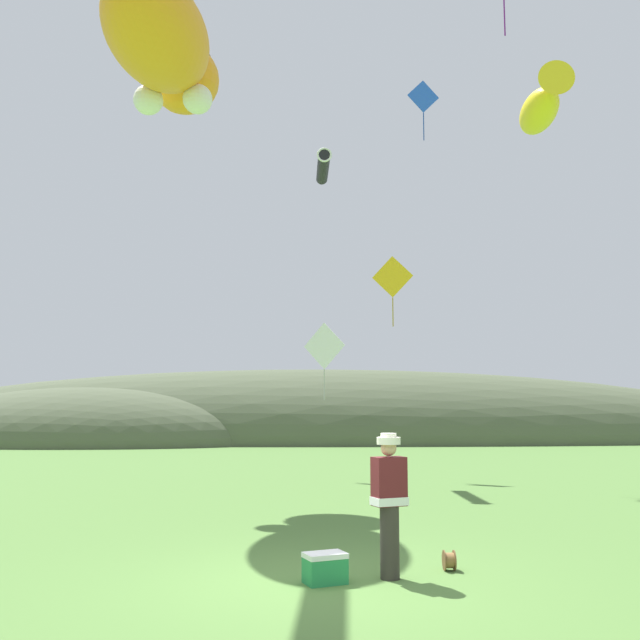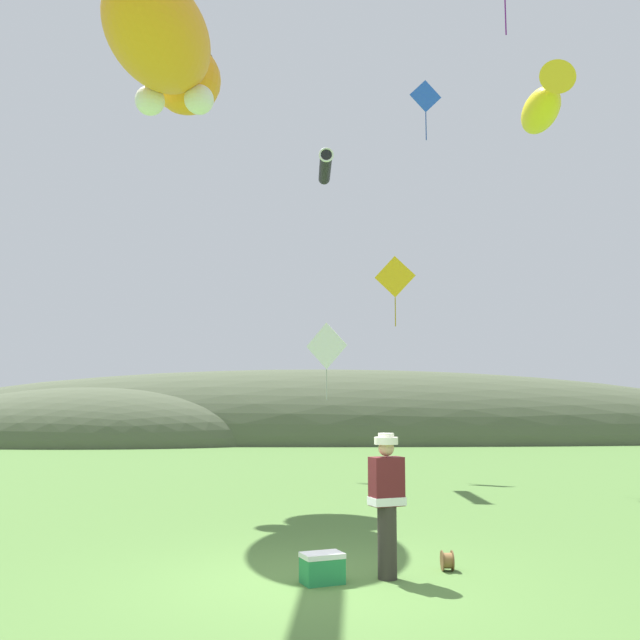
# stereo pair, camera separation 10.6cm
# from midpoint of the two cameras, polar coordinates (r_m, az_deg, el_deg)

# --- Properties ---
(ground_plane) EXTENTS (120.00, 120.00, 0.00)m
(ground_plane) POSITION_cam_midpoint_polar(r_m,az_deg,el_deg) (9.13, 0.04, -20.29)
(ground_plane) COLOR #517A38
(distant_hill_ridge) EXTENTS (55.29, 13.27, 8.19)m
(distant_hill_ridge) POSITION_cam_midpoint_polar(r_m,az_deg,el_deg) (40.92, -3.71, -9.68)
(distant_hill_ridge) COLOR #4C563D
(distant_hill_ridge) RESTS_ON ground
(festival_attendant) EXTENTS (0.49, 0.40, 1.77)m
(festival_attendant) POSITION_cam_midpoint_polar(r_m,az_deg,el_deg) (9.18, 5.22, -14.13)
(festival_attendant) COLOR #332D28
(festival_attendant) RESTS_ON ground
(kite_spool) EXTENTS (0.14, 0.26, 0.26)m
(kite_spool) POSITION_cam_midpoint_polar(r_m,az_deg,el_deg) (9.85, 9.97, -18.41)
(kite_spool) COLOR olive
(kite_spool) RESTS_ON ground
(picnic_cooler) EXTENTS (0.58, 0.49, 0.36)m
(picnic_cooler) POSITION_cam_midpoint_polar(r_m,az_deg,el_deg) (9.06, 0.03, -19.23)
(picnic_cooler) COLOR #268C4C
(picnic_cooler) RESTS_ON ground
(kite_giant_cat) EXTENTS (2.47, 7.91, 2.40)m
(kite_giant_cat) POSITION_cam_midpoint_polar(r_m,az_deg,el_deg) (18.29, -12.54, 20.46)
(kite_giant_cat) COLOR orange
(kite_fish_windsock) EXTENTS (1.10, 2.93, 0.88)m
(kite_fish_windsock) POSITION_cam_midpoint_polar(r_m,az_deg,el_deg) (17.83, 17.15, 16.06)
(kite_fish_windsock) COLOR yellow
(kite_tube_streamer) EXTENTS (0.44, 2.27, 0.44)m
(kite_tube_streamer) POSITION_cam_midpoint_polar(r_m,az_deg,el_deg) (21.95, 0.11, 12.14)
(kite_tube_streamer) COLOR black
(kite_diamond_gold) EXTENTS (1.23, 0.45, 2.20)m
(kite_diamond_gold) POSITION_cam_midpoint_polar(r_m,az_deg,el_deg) (22.13, 5.69, 3.42)
(kite_diamond_gold) COLOR yellow
(kite_diamond_white) EXTENTS (1.20, 0.71, 2.28)m
(kite_diamond_white) POSITION_cam_midpoint_polar(r_m,az_deg,el_deg) (20.97, 0.20, -2.12)
(kite_diamond_white) COLOR white
(kite_diamond_blue) EXTENTS (1.03, 0.23, 1.95)m
(kite_diamond_blue) POSITION_cam_midpoint_polar(r_m,az_deg,el_deg) (23.49, 8.12, 17.23)
(kite_diamond_blue) COLOR blue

